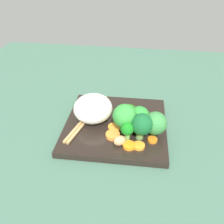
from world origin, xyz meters
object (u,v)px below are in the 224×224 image
broccoli_floret_1 (139,117)px  chopstick_pair (88,117)px  rice_mound (93,108)px  square_plate (116,125)px  carrot_slice_3 (129,145)px

broccoli_floret_1 → chopstick_pair: broccoli_floret_1 is taller
rice_mound → chopstick_pair: bearing=-103.6°
square_plate → rice_mound: bearing=-95.7°
square_plate → broccoli_floret_1: (1.34, 5.46, 4.05)cm
rice_mound → chopstick_pair: (-0.38, -1.57, -2.87)cm
carrot_slice_3 → broccoli_floret_1: bearing=166.0°
rice_mound → carrot_slice_3: bearing=48.1°
square_plate → rice_mound: size_ratio=2.57×
carrot_slice_3 → chopstick_pair: size_ratio=0.13×
rice_mound → broccoli_floret_1: bearing=80.2°
broccoli_floret_1 → chopstick_pair: 13.06cm
rice_mound → broccoli_floret_1: rice_mound is taller
square_plate → carrot_slice_3: 8.79cm
rice_mound → carrot_slice_3: rice_mound is taller
square_plate → rice_mound: rice_mound is taller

